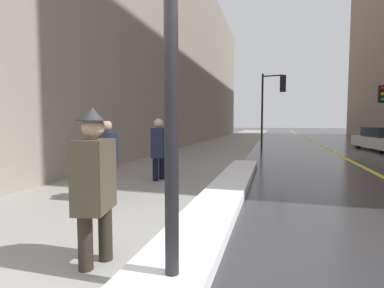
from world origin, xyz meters
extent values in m
cube|color=gray|center=(-2.00, 15.00, 0.01)|extent=(4.00, 80.00, 0.01)
cube|color=gold|center=(4.00, 15.00, 0.00)|extent=(0.16, 80.00, 0.00)
cube|color=white|center=(0.23, 4.16, 0.09)|extent=(0.77, 9.02, 0.17)
cube|color=gray|center=(-7.00, 20.00, 6.20)|extent=(6.00, 36.00, 12.41)
cylinder|color=black|center=(0.31, 0.74, 1.91)|extent=(0.12, 0.12, 3.82)
cylinder|color=black|center=(0.49, 15.72, 2.09)|extent=(0.11, 0.11, 4.18)
cylinder|color=black|center=(1.03, 15.64, 4.03)|extent=(1.10, 0.24, 0.07)
cube|color=black|center=(1.57, 15.55, 3.58)|extent=(0.33, 0.24, 0.90)
sphere|color=red|center=(1.59, 15.67, 3.87)|extent=(0.19, 0.19, 0.19)
sphere|color=orange|center=(1.59, 15.67, 3.58)|extent=(0.19, 0.19, 0.19)
sphere|color=green|center=(1.59, 15.67, 3.29)|extent=(0.19, 0.19, 0.19)
cube|color=black|center=(6.59, 16.37, 2.95)|extent=(0.32, 0.24, 0.90)
sphere|color=red|center=(6.61, 16.25, 3.24)|extent=(0.19, 0.19, 0.19)
sphere|color=orange|center=(6.61, 16.25, 2.95)|extent=(0.19, 0.19, 0.19)
sphere|color=green|center=(6.61, 16.25, 2.66)|extent=(0.19, 0.19, 0.19)
cylinder|color=#2A241B|center=(-0.57, 1.12, 0.41)|extent=(0.14, 0.14, 0.83)
cylinder|color=#2A241B|center=(-0.64, 0.88, 0.41)|extent=(0.14, 0.14, 0.83)
cube|color=#473D2D|center=(-0.60, 1.00, 0.94)|extent=(0.38, 0.55, 0.72)
sphere|color=tan|center=(-0.60, 1.00, 1.43)|extent=(0.22, 0.22, 0.22)
cylinder|color=#28282D|center=(-0.60, 1.00, 1.49)|extent=(0.35, 0.35, 0.01)
cone|color=#28282D|center=(-0.60, 1.00, 1.56)|extent=(0.21, 0.21, 0.13)
cylinder|color=black|center=(-1.83, 3.44, 0.41)|extent=(0.14, 0.14, 0.81)
cylinder|color=black|center=(-1.91, 3.20, 0.41)|extent=(0.14, 0.14, 0.81)
cube|color=#191E38|center=(-1.87, 3.32, 0.93)|extent=(0.38, 0.54, 0.71)
sphere|color=tan|center=(-1.87, 3.32, 1.41)|extent=(0.22, 0.22, 0.22)
cylinder|color=black|center=(-1.62, 5.53, 0.42)|extent=(0.15, 0.15, 0.84)
cylinder|color=black|center=(-1.69, 5.28, 0.42)|extent=(0.15, 0.15, 0.84)
cube|color=#191E38|center=(-1.66, 5.40, 0.96)|extent=(0.39, 0.56, 0.74)
sphere|color=beige|center=(-1.66, 5.40, 1.46)|extent=(0.23, 0.23, 0.23)
cylinder|color=black|center=(5.86, 17.52, 0.30)|extent=(0.24, 0.62, 0.61)
cylinder|color=black|center=(6.14, 14.70, 0.30)|extent=(0.24, 0.62, 0.61)
camera|label=1|loc=(1.14, -1.62, 1.47)|focal=28.00mm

